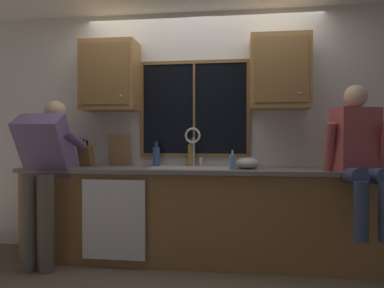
{
  "coord_description": "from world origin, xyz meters",
  "views": [
    {
      "loc": [
        0.38,
        -3.8,
        1.2
      ],
      "look_at": [
        -0.07,
        -0.3,
        1.15
      ],
      "focal_mm": 33.67,
      "sensor_mm": 36.0,
      "label": 1
    }
  ],
  "objects": [
    {
      "name": "back_wall",
      "position": [
        0.0,
        0.06,
        1.27
      ],
      "size": [
        5.86,
        0.12,
        2.55
      ],
      "primitive_type": "cube",
      "color": "silver",
      "rests_on": "floor"
    },
    {
      "name": "window_glass",
      "position": [
        -0.09,
        -0.01,
        1.52
      ],
      "size": [
        1.1,
        0.02,
        0.95
      ],
      "primitive_type": "cube",
      "color": "black"
    },
    {
      "name": "window_frame_top",
      "position": [
        -0.09,
        -0.02,
        2.02
      ],
      "size": [
        1.17,
        0.02,
        0.04
      ],
      "primitive_type": "cube",
      "color": "brown"
    },
    {
      "name": "window_frame_bottom",
      "position": [
        -0.09,
        -0.02,
        1.03
      ],
      "size": [
        1.17,
        0.02,
        0.04
      ],
      "primitive_type": "cube",
      "color": "brown"
    },
    {
      "name": "window_frame_left",
      "position": [
        -0.65,
        -0.02,
        1.52
      ],
      "size": [
        0.03,
        0.02,
        0.95
      ],
      "primitive_type": "cube",
      "color": "brown"
    },
    {
      "name": "window_frame_right",
      "position": [
        0.48,
        -0.02,
        1.52
      ],
      "size": [
        0.04,
        0.02,
        0.95
      ],
      "primitive_type": "cube",
      "color": "brown"
    },
    {
      "name": "window_mullion_center",
      "position": [
        -0.09,
        -0.02,
        1.52
      ],
      "size": [
        0.02,
        0.02,
        0.95
      ],
      "primitive_type": "cube",
      "color": "brown"
    },
    {
      "name": "lower_cabinet_run",
      "position": [
        0.0,
        -0.29,
        0.44
      ],
      "size": [
        3.46,
        0.58,
        0.88
      ],
      "primitive_type": "cube",
      "color": "olive",
      "rests_on": "floor"
    },
    {
      "name": "countertop",
      "position": [
        0.0,
        -0.31,
        0.9
      ],
      "size": [
        3.52,
        0.62,
        0.04
      ],
      "primitive_type": "cube",
      "color": "slate",
      "rests_on": "lower_cabinet_run"
    },
    {
      "name": "dishwasher_front",
      "position": [
        -0.76,
        -0.61,
        0.46
      ],
      "size": [
        0.6,
        0.02,
        0.74
      ],
      "primitive_type": "cube",
      "color": "white"
    },
    {
      "name": "upper_cabinet_left",
      "position": [
        -0.95,
        -0.17,
        1.86
      ],
      "size": [
        0.57,
        0.36,
        0.72
      ],
      "color": "#9E703D"
    },
    {
      "name": "upper_cabinet_right",
      "position": [
        0.78,
        -0.17,
        1.86
      ],
      "size": [
        0.57,
        0.36,
        0.72
      ],
      "color": "#9E703D"
    },
    {
      "name": "sink",
      "position": [
        -0.09,
        -0.3,
        0.82
      ],
      "size": [
        0.8,
        0.46,
        0.21
      ],
      "color": "#B7B7BC",
      "rests_on": "lower_cabinet_run"
    },
    {
      "name": "faucet",
      "position": [
        -0.08,
        -0.12,
        1.17
      ],
      "size": [
        0.18,
        0.09,
        0.4
      ],
      "color": "silver",
      "rests_on": "countertop"
    },
    {
      "name": "person_standing",
      "position": [
        -1.42,
        -0.63,
        0.97
      ],
      "size": [
        0.53,
        0.68,
        1.59
      ],
      "color": "#595147",
      "rests_on": "floor"
    },
    {
      "name": "person_sitting_on_counter",
      "position": [
        1.41,
        -0.57,
        1.1
      ],
      "size": [
        0.54,
        0.66,
        1.26
      ],
      "color": "#384260",
      "rests_on": "countertop"
    },
    {
      "name": "knife_block",
      "position": [
        -1.19,
        -0.23,
        1.03
      ],
      "size": [
        0.12,
        0.18,
        0.32
      ],
      "color": "brown",
      "rests_on": "countertop"
    },
    {
      "name": "cutting_board",
      "position": [
        -0.88,
        -0.08,
        1.08
      ],
      "size": [
        0.24,
        0.09,
        0.33
      ],
      "primitive_type": "cube",
      "rotation": [
        0.21,
        0.0,
        0.0
      ],
      "color": "#997047",
      "rests_on": "countertop"
    },
    {
      "name": "mixing_bowl",
      "position": [
        0.46,
        -0.33,
        0.97
      ],
      "size": [
        0.23,
        0.23,
        0.11
      ],
      "primitive_type": "ellipsoid",
      "color": "#B7B7BC",
      "rests_on": "countertop"
    },
    {
      "name": "soap_dispenser",
      "position": [
        0.33,
        -0.46,
        0.99
      ],
      "size": [
        0.06,
        0.07,
        0.19
      ],
      "color": "#668CCC",
      "rests_on": "countertop"
    },
    {
      "name": "bottle_green_glass",
      "position": [
        -0.47,
        -0.11,
        1.03
      ],
      "size": [
        0.08,
        0.08,
        0.26
      ],
      "color": "#334C8C",
      "rests_on": "countertop"
    },
    {
      "name": "bottle_tall_clear",
      "position": [
        -0.11,
        -0.09,
        1.04
      ],
      "size": [
        0.06,
        0.06,
        0.3
      ],
      "color": "olive",
      "rests_on": "countertop"
    }
  ]
}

